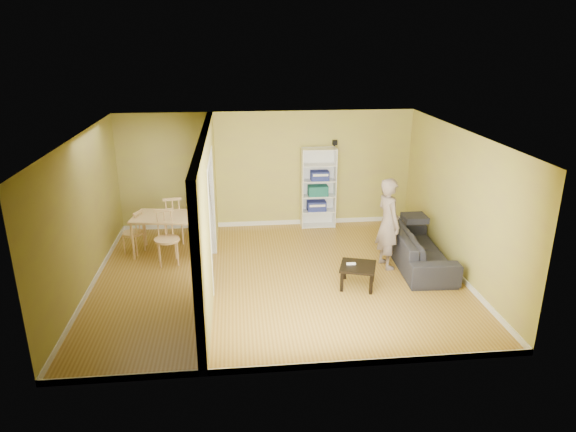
{
  "coord_description": "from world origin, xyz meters",
  "views": [
    {
      "loc": [
        -0.69,
        -8.34,
        4.12
      ],
      "look_at": [
        0.2,
        0.2,
        1.1
      ],
      "focal_mm": 32.0,
      "sensor_mm": 36.0,
      "label": 1
    }
  ],
  "objects_px": {
    "sofa": "(419,243)",
    "bookshelf": "(318,187)",
    "person": "(389,216)",
    "chair_left": "(133,232)",
    "chair_far": "(173,219)",
    "dining_table": "(166,219)",
    "chair_near": "(167,238)",
    "coffee_table": "(358,269)"
  },
  "relations": [
    {
      "from": "dining_table",
      "to": "chair_far",
      "type": "relative_size",
      "value": 1.22
    },
    {
      "from": "dining_table",
      "to": "chair_near",
      "type": "distance_m",
      "value": 0.56
    },
    {
      "from": "dining_table",
      "to": "coffee_table",
      "type": "bearing_deg",
      "value": -28.01
    },
    {
      "from": "sofa",
      "to": "bookshelf",
      "type": "xyz_separation_m",
      "value": [
        -1.57,
        2.29,
        0.48
      ]
    },
    {
      "from": "person",
      "to": "chair_far",
      "type": "xyz_separation_m",
      "value": [
        -4.09,
        1.63,
        -0.49
      ]
    },
    {
      "from": "person",
      "to": "chair_left",
      "type": "height_order",
      "value": "person"
    },
    {
      "from": "bookshelf",
      "to": "dining_table",
      "type": "distance_m",
      "value": 3.46
    },
    {
      "from": "person",
      "to": "chair_near",
      "type": "relative_size",
      "value": 1.93
    },
    {
      "from": "bookshelf",
      "to": "chair_near",
      "type": "distance_m",
      "value": 3.65
    },
    {
      "from": "sofa",
      "to": "chair_left",
      "type": "xyz_separation_m",
      "value": [
        -5.47,
        1.11,
        0.02
      ]
    },
    {
      "from": "coffee_table",
      "to": "sofa",
      "type": "bearing_deg",
      "value": 30.2
    },
    {
      "from": "person",
      "to": "dining_table",
      "type": "relative_size",
      "value": 1.59
    },
    {
      "from": "sofa",
      "to": "person",
      "type": "distance_m",
      "value": 0.86
    },
    {
      "from": "chair_far",
      "to": "bookshelf",
      "type": "bearing_deg",
      "value": -175.03
    },
    {
      "from": "dining_table",
      "to": "bookshelf",
      "type": "bearing_deg",
      "value": 21.29
    },
    {
      "from": "chair_left",
      "to": "chair_far",
      "type": "bearing_deg",
      "value": 146.54
    },
    {
      "from": "person",
      "to": "chair_far",
      "type": "height_order",
      "value": "person"
    },
    {
      "from": "dining_table",
      "to": "chair_far",
      "type": "distance_m",
      "value": 0.6
    },
    {
      "from": "bookshelf",
      "to": "chair_near",
      "type": "relative_size",
      "value": 1.73
    },
    {
      "from": "sofa",
      "to": "chair_far",
      "type": "height_order",
      "value": "chair_far"
    },
    {
      "from": "dining_table",
      "to": "chair_near",
      "type": "bearing_deg",
      "value": -84.04
    },
    {
      "from": "chair_near",
      "to": "chair_far",
      "type": "bearing_deg",
      "value": 77.33
    },
    {
      "from": "bookshelf",
      "to": "sofa",
      "type": "bearing_deg",
      "value": -55.59
    },
    {
      "from": "bookshelf",
      "to": "chair_far",
      "type": "xyz_separation_m",
      "value": [
        -3.15,
        -0.69,
        -0.39
      ]
    },
    {
      "from": "coffee_table",
      "to": "person",
      "type": "bearing_deg",
      "value": 46.46
    },
    {
      "from": "chair_far",
      "to": "dining_table",
      "type": "bearing_deg",
      "value": 75.83
    },
    {
      "from": "person",
      "to": "coffee_table",
      "type": "distance_m",
      "value": 1.25
    },
    {
      "from": "sofa",
      "to": "bookshelf",
      "type": "distance_m",
      "value": 2.82
    },
    {
      "from": "coffee_table",
      "to": "chair_far",
      "type": "height_order",
      "value": "chair_far"
    },
    {
      "from": "chair_left",
      "to": "chair_near",
      "type": "distance_m",
      "value": 0.95
    },
    {
      "from": "person",
      "to": "bookshelf",
      "type": "distance_m",
      "value": 2.5
    },
    {
      "from": "sofa",
      "to": "chair_left",
      "type": "bearing_deg",
      "value": 81.37
    },
    {
      "from": "sofa",
      "to": "chair_near",
      "type": "distance_m",
      "value": 4.76
    },
    {
      "from": "bookshelf",
      "to": "chair_near",
      "type": "bearing_deg",
      "value": -150.73
    },
    {
      "from": "sofa",
      "to": "chair_near",
      "type": "height_order",
      "value": "chair_near"
    },
    {
      "from": "coffee_table",
      "to": "dining_table",
      "type": "height_order",
      "value": "dining_table"
    },
    {
      "from": "chair_far",
      "to": "sofa",
      "type": "bearing_deg",
      "value": 153.9
    },
    {
      "from": "sofa",
      "to": "chair_far",
      "type": "distance_m",
      "value": 4.99
    },
    {
      "from": "chair_left",
      "to": "chair_far",
      "type": "relative_size",
      "value": 0.87
    },
    {
      "from": "dining_table",
      "to": "chair_near",
      "type": "xyz_separation_m",
      "value": [
        0.05,
        -0.52,
        -0.19
      ]
    },
    {
      "from": "coffee_table",
      "to": "chair_near",
      "type": "height_order",
      "value": "chair_near"
    },
    {
      "from": "dining_table",
      "to": "chair_far",
      "type": "bearing_deg",
      "value": 83.24
    }
  ]
}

